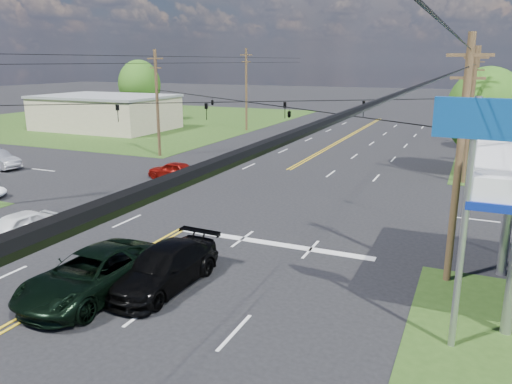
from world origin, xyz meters
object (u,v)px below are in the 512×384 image
at_px(tree_far_l, 139,84).
at_px(suv_black, 164,267).
at_px(pole_right_far, 475,94).
at_px(pickup_white, 16,228).
at_px(retail_nw, 106,113).
at_px(pole_se, 459,160).
at_px(pole_nw, 157,102).
at_px(polesign_se, 472,156).
at_px(pickup_dkgreen, 93,274).
at_px(tree_right_a, 486,112).
at_px(pole_ne, 470,114).
at_px(pole_left_far, 246,89).

relative_size(tree_far_l, suv_black, 1.58).
height_order(tree_far_l, suv_black, tree_far_l).
xyz_separation_m(pole_right_far, pickup_white, (-19.33, -40.77, -4.45)).
height_order(retail_nw, pole_se, pole_se).
bearing_deg(pole_nw, polesign_se, -41.02).
relative_size(pole_nw, pickup_dkgreen, 1.55).
bearing_deg(tree_right_a, pickup_white, -129.37).
xyz_separation_m(pole_nw, polesign_se, (26.44, -23.00, 1.01)).
bearing_deg(polesign_se, pole_nw, 138.98).
height_order(tree_right_a, tree_far_l, tree_far_l).
height_order(pole_ne, pickup_white, pole_ne).
bearing_deg(pole_se, retail_nw, 144.21).
xyz_separation_m(pole_se, pole_left_far, (-26.00, 37.00, 0.25)).
bearing_deg(pole_nw, tree_far_l, 129.56).
bearing_deg(pole_left_far, polesign_se, -57.81).
relative_size(tree_far_l, polesign_se, 1.15).
distance_m(tree_far_l, polesign_se, 64.66).
relative_size(tree_right_a, polesign_se, 1.08).
relative_size(pole_left_far, tree_far_l, 1.15).
bearing_deg(pole_se, suv_black, -153.27).
bearing_deg(retail_nw, pole_left_far, 19.44).
relative_size(retail_nw, pole_se, 1.68).
height_order(pole_ne, pole_left_far, pole_left_far).
height_order(tree_far_l, pickup_white, tree_far_l).
bearing_deg(pole_se, pole_ne, 90.00).
bearing_deg(retail_nw, pole_nw, -37.41).
distance_m(pole_nw, tree_right_a, 27.17).
bearing_deg(pole_left_far, suv_black, -69.16).
height_order(pole_right_far, pickup_dkgreen, pole_right_far).
bearing_deg(pole_ne, tree_right_a, 71.57).
bearing_deg(suv_black, pole_right_far, 79.62).
bearing_deg(retail_nw, suv_black, -47.52).
xyz_separation_m(pole_se, polesign_se, (0.44, -5.00, 1.01)).
relative_size(pole_nw, polesign_se, 1.25).
height_order(retail_nw, pole_right_far, pole_right_far).
bearing_deg(tree_far_l, pickup_dkgreen, -55.32).
height_order(pole_se, pole_nw, same).
distance_m(pickup_dkgreen, polesign_se, 13.53).
distance_m(pole_left_far, polesign_se, 49.63).
bearing_deg(pole_se, polesign_se, -85.00).
bearing_deg(tree_far_l, tree_right_a, -23.50).
bearing_deg(pole_nw, pickup_white, -72.96).
xyz_separation_m(pole_left_far, polesign_se, (26.44, -42.00, 0.76)).
bearing_deg(polesign_se, pole_ne, 91.09).
bearing_deg(tree_right_a, retail_nw, 167.20).
bearing_deg(pole_ne, pickup_white, -131.59).
height_order(pole_ne, tree_far_l, pole_ne).
bearing_deg(suv_black, pickup_dkgreen, -136.76).
xyz_separation_m(tree_right_a, pickup_white, (-20.33, -24.77, -4.15)).
bearing_deg(polesign_se, pole_left_far, 122.19).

